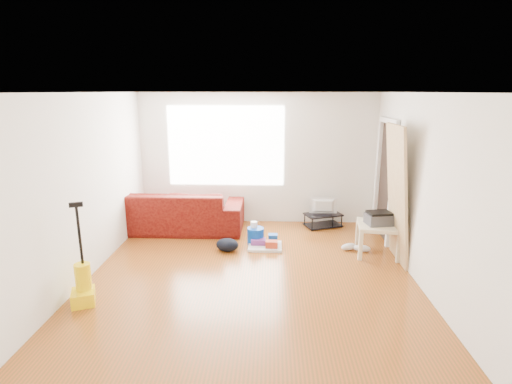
{
  "coord_description": "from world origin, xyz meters",
  "views": [
    {
      "loc": [
        0.27,
        -5.07,
        2.51
      ],
      "look_at": [
        0.05,
        0.6,
        1.08
      ],
      "focal_mm": 28.0,
      "sensor_mm": 36.0,
      "label": 1
    }
  ],
  "objects_px": {
    "sofa": "(174,229)",
    "backpack": "(227,251)",
    "side_table": "(378,229)",
    "vacuum": "(83,285)",
    "bucket": "(256,244)",
    "tv_stand": "(323,220)",
    "cleaning_tray": "(266,244)"
  },
  "relations": [
    {
      "from": "sofa",
      "to": "backpack",
      "type": "relative_size",
      "value": 7.0
    },
    {
      "from": "sofa",
      "to": "side_table",
      "type": "bearing_deg",
      "value": 163.51
    },
    {
      "from": "backpack",
      "to": "vacuum",
      "type": "bearing_deg",
      "value": -118.08
    },
    {
      "from": "vacuum",
      "to": "sofa",
      "type": "bearing_deg",
      "value": 58.86
    },
    {
      "from": "side_table",
      "to": "bucket",
      "type": "height_order",
      "value": "side_table"
    },
    {
      "from": "backpack",
      "to": "tv_stand",
      "type": "bearing_deg",
      "value": 51.39
    },
    {
      "from": "bucket",
      "to": "cleaning_tray",
      "type": "relative_size",
      "value": 0.51
    },
    {
      "from": "backpack",
      "to": "sofa",
      "type": "bearing_deg",
      "value": 153.13
    },
    {
      "from": "sofa",
      "to": "cleaning_tray",
      "type": "relative_size",
      "value": 4.72
    },
    {
      "from": "tv_stand",
      "to": "side_table",
      "type": "relative_size",
      "value": 1.12
    },
    {
      "from": "cleaning_tray",
      "to": "backpack",
      "type": "distance_m",
      "value": 0.65
    },
    {
      "from": "sofa",
      "to": "backpack",
      "type": "xyz_separation_m",
      "value": [
        1.12,
        -1.0,
        0.0
      ]
    },
    {
      "from": "cleaning_tray",
      "to": "vacuum",
      "type": "bearing_deg",
      "value": -139.57
    },
    {
      "from": "tv_stand",
      "to": "side_table",
      "type": "bearing_deg",
      "value": -83.2
    },
    {
      "from": "side_table",
      "to": "cleaning_tray",
      "type": "height_order",
      "value": "side_table"
    },
    {
      "from": "tv_stand",
      "to": "bucket",
      "type": "distance_m",
      "value": 1.57
    },
    {
      "from": "backpack",
      "to": "cleaning_tray",
      "type": "bearing_deg",
      "value": 29.9
    },
    {
      "from": "tv_stand",
      "to": "bucket",
      "type": "relative_size",
      "value": 2.74
    },
    {
      "from": "bucket",
      "to": "side_table",
      "type": "bearing_deg",
      "value": -10.87
    },
    {
      "from": "bucket",
      "to": "vacuum",
      "type": "bearing_deg",
      "value": -134.81
    },
    {
      "from": "sofa",
      "to": "tv_stand",
      "type": "bearing_deg",
      "value": -174.53
    },
    {
      "from": "tv_stand",
      "to": "bucket",
      "type": "bearing_deg",
      "value": -164.06
    },
    {
      "from": "tv_stand",
      "to": "cleaning_tray",
      "type": "xyz_separation_m",
      "value": [
        -1.07,
        -1.1,
        -0.08
      ]
    },
    {
      "from": "cleaning_tray",
      "to": "backpack",
      "type": "relative_size",
      "value": 1.48
    },
    {
      "from": "side_table",
      "to": "backpack",
      "type": "xyz_separation_m",
      "value": [
        -2.38,
        0.04,
        -0.42
      ]
    },
    {
      "from": "cleaning_tray",
      "to": "bucket",
      "type": "bearing_deg",
      "value": 138.19
    },
    {
      "from": "vacuum",
      "to": "cleaning_tray",
      "type": "bearing_deg",
      "value": 18.68
    },
    {
      "from": "tv_stand",
      "to": "vacuum",
      "type": "distance_m",
      "value": 4.41
    },
    {
      "from": "tv_stand",
      "to": "backpack",
      "type": "xyz_separation_m",
      "value": [
        -1.7,
        -1.27,
        -0.13
      ]
    },
    {
      "from": "side_table",
      "to": "backpack",
      "type": "distance_m",
      "value": 2.42
    },
    {
      "from": "sofa",
      "to": "cleaning_tray",
      "type": "distance_m",
      "value": 1.93
    },
    {
      "from": "side_table",
      "to": "cleaning_tray",
      "type": "distance_m",
      "value": 1.81
    }
  ]
}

